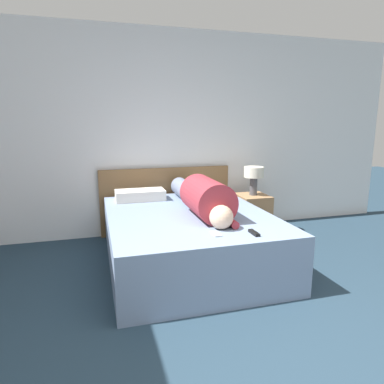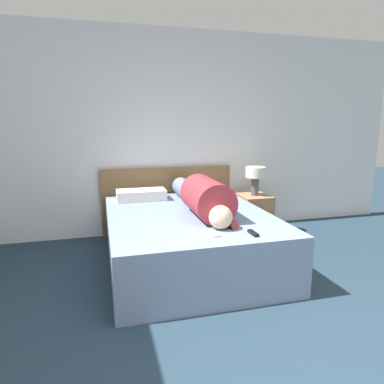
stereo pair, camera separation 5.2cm
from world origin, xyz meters
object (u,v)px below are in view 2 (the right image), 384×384
object	(u,v)px
nightstand	(254,214)
person_lying	(202,197)
table_lamp	(255,175)
bed	(188,238)
tv_remote	(253,233)
pillow_near_headboard	(141,195)
cell_phone	(215,234)
pillow_second	(205,192)

from	to	relation	value
nightstand	person_lying	distance (m)	1.29
table_lamp	person_lying	size ratio (longest dim) A/B	0.23
bed	person_lying	size ratio (longest dim) A/B	1.22
person_lying	tv_remote	xyz separation A→B (m)	(0.21, -0.77, -0.15)
bed	tv_remote	xyz separation A→B (m)	(0.35, -0.80, 0.28)
pillow_near_headboard	bed	bearing A→B (deg)	-61.96
nightstand	person_lying	size ratio (longest dim) A/B	0.32
tv_remote	nightstand	bearing A→B (deg)	64.31
cell_phone	nightstand	bearing A→B (deg)	54.31
pillow_near_headboard	pillow_second	bearing A→B (deg)	0.00
nightstand	table_lamp	size ratio (longest dim) A/B	1.39
table_lamp	pillow_near_headboard	distance (m)	1.49
nightstand	pillow_second	world-z (taller)	pillow_second
table_lamp	pillow_near_headboard	xyz separation A→B (m)	(-1.48, 0.01, -0.18)
tv_remote	person_lying	bearing A→B (deg)	105.14
pillow_second	table_lamp	bearing A→B (deg)	-0.52
tv_remote	cell_phone	xyz separation A→B (m)	(-0.31, 0.07, -0.01)
person_lying	tv_remote	size ratio (longest dim) A/B	10.89
nightstand	pillow_second	bearing A→B (deg)	179.48
nightstand	cell_phone	size ratio (longest dim) A/B	3.98
bed	pillow_second	size ratio (longest dim) A/B	3.63
table_lamp	cell_phone	xyz separation A→B (m)	(-1.04, -1.45, -0.23)
nightstand	pillow_second	distance (m)	0.76
pillow_second	tv_remote	world-z (taller)	pillow_second
pillow_near_headboard	tv_remote	world-z (taller)	pillow_near_headboard
pillow_near_headboard	cell_phone	distance (m)	1.52
bed	nightstand	distance (m)	1.31
table_lamp	cell_phone	distance (m)	1.80
pillow_near_headboard	tv_remote	bearing A→B (deg)	-64.15
person_lying	pillow_near_headboard	world-z (taller)	person_lying
pillow_near_headboard	cell_phone	world-z (taller)	pillow_near_headboard
pillow_second	tv_remote	bearing A→B (deg)	-91.90
nightstand	table_lamp	xyz separation A→B (m)	(0.00, 0.00, 0.52)
pillow_near_headboard	tv_remote	distance (m)	1.70
bed	pillow_second	distance (m)	0.90
person_lying	pillow_second	size ratio (longest dim) A/B	2.98
bed	pillow_near_headboard	xyz separation A→B (m)	(-0.39, 0.73, 0.33)
bed	table_lamp	distance (m)	1.40
bed	tv_remote	distance (m)	0.92
table_lamp	cell_phone	world-z (taller)	table_lamp
nightstand	person_lying	xyz separation A→B (m)	(-0.94, -0.75, 0.45)
bed	nightstand	xyz separation A→B (m)	(1.08, 0.73, -0.01)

